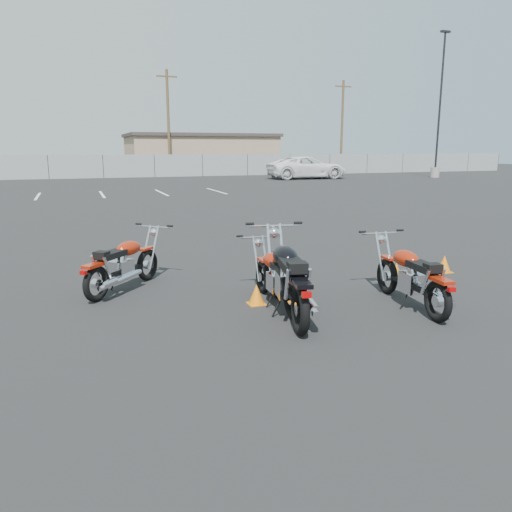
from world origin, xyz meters
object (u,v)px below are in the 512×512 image
object	(u,v)px
white_van	(307,161)
motorcycle_front_red	(123,264)
motorcycle_second_black	(288,278)
motorcycle_third_red	(277,277)
motorcycle_rear_red	(412,277)

from	to	relation	value
white_van	motorcycle_front_red	bearing A→B (deg)	151.63
motorcycle_second_black	motorcycle_third_red	distance (m)	0.46
motorcycle_rear_red	white_van	size ratio (longest dim) A/B	0.29
motorcycle_second_black	motorcycle_rear_red	size ratio (longest dim) A/B	1.15
white_van	motorcycle_third_red	bearing A→B (deg)	156.23
motorcycle_second_black	motorcycle_rear_red	distance (m)	1.85
motorcycle_second_black	motorcycle_third_red	xyz separation A→B (m)	(0.02, 0.45, -0.10)
motorcycle_second_black	motorcycle_rear_red	world-z (taller)	motorcycle_second_black
motorcycle_third_red	motorcycle_rear_red	distance (m)	1.95
motorcycle_rear_red	motorcycle_second_black	bearing A→B (deg)	170.67
motorcycle_third_red	white_van	distance (m)	31.96
motorcycle_front_red	motorcycle_rear_red	distance (m)	4.49
motorcycle_second_black	motorcycle_rear_red	xyz separation A→B (m)	(1.82, -0.30, -0.07)
white_van	motorcycle_second_black	bearing A→B (deg)	156.55
motorcycle_third_red	white_van	xyz separation A→B (m)	(14.29, 28.57, 0.92)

